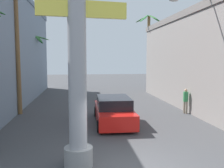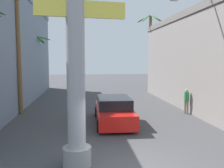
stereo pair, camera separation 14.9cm
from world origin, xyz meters
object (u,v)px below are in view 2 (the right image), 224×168
Objects in this scene: palm_tree_far_right at (150,44)px; palm_tree_mid_left at (18,34)px; palm_tree_far_left at (36,57)px; neon_sign_pole at (75,7)px; pedestrian_mid_right at (186,99)px; street_lamp at (208,47)px; car_lead at (114,111)px.

palm_tree_mid_left is at bearing -138.99° from palm_tree_far_right.
neon_sign_pole is at bearing -75.57° from palm_tree_far_left.
palm_tree_far_left is at bearing 140.57° from pedestrian_mid_right.
street_lamp is 0.83× the size of palm_tree_far_right.
palm_tree_far_left is 3.58× the size of pedestrian_mid_right.
palm_tree_mid_left is (-4.14, 9.13, -0.06)m from neon_sign_pole.
street_lamp reaches higher than palm_tree_far_left.
palm_tree_mid_left reaches higher than street_lamp.
street_lamp is at bearing -87.74° from pedestrian_mid_right.
palm_tree_far_left is at bearing 119.16° from car_lead.
palm_tree_mid_left reaches higher than pedestrian_mid_right.
neon_sign_pole reaches higher than palm_tree_far_right.
car_lead is (2.03, 5.81, -4.78)m from neon_sign_pole.
street_lamp is at bearing -5.90° from car_lead.
palm_tree_far_right is 5.07× the size of pedestrian_mid_right.
street_lamp is 17.18m from palm_tree_far_left.
car_lead is 15.80m from palm_tree_far_right.
palm_tree_far_right is at bearing 66.81° from car_lead.
street_lamp is at bearing -18.48° from palm_tree_mid_left.
neon_sign_pole is 11.62m from pedestrian_mid_right.
car_lead is 2.93× the size of pedestrian_mid_right.
palm_tree_far_right reaches higher than street_lamp.
pedestrian_mid_right reaches higher than car_lead.
pedestrian_mid_right is at bearing 46.52° from neon_sign_pole.
palm_tree_mid_left is (-12.10, -10.52, -0.06)m from palm_tree_far_right.
palm_tree_mid_left is at bearing 161.52° from street_lamp.
pedestrian_mid_right is at bearing -6.72° from palm_tree_mid_left.
car_lead is at bearing -159.82° from pedestrian_mid_right.
pedestrian_mid_right is (11.89, -9.78, -2.95)m from palm_tree_far_left.
neon_sign_pole is 1.47× the size of street_lamp.
neon_sign_pole reaches higher than palm_tree_mid_left.
neon_sign_pole is 9.19m from street_lamp.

